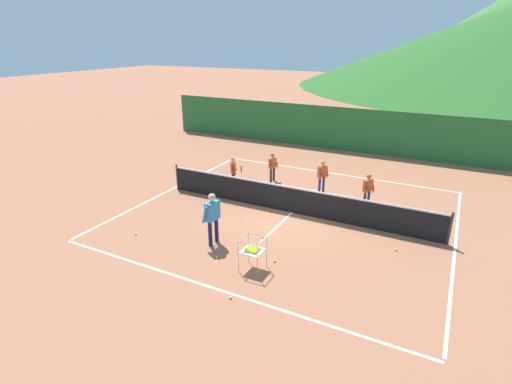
% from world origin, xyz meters
% --- Properties ---
extents(ground_plane, '(120.00, 120.00, 0.00)m').
position_xyz_m(ground_plane, '(0.00, 0.00, 0.00)').
color(ground_plane, '#A86647').
extents(line_baseline_near, '(10.51, 0.08, 0.01)m').
position_xyz_m(line_baseline_near, '(0.00, -5.10, 0.00)').
color(line_baseline_near, white).
rests_on(line_baseline_near, ground).
extents(line_baseline_far, '(10.51, 0.08, 0.01)m').
position_xyz_m(line_baseline_far, '(0.00, 4.88, 0.00)').
color(line_baseline_far, white).
rests_on(line_baseline_far, ground).
extents(line_sideline_west, '(0.08, 9.97, 0.01)m').
position_xyz_m(line_sideline_west, '(-5.26, 0.00, 0.00)').
color(line_sideline_west, white).
rests_on(line_sideline_west, ground).
extents(line_sideline_east, '(0.08, 9.97, 0.01)m').
position_xyz_m(line_sideline_east, '(5.26, 0.00, 0.00)').
color(line_sideline_east, white).
rests_on(line_sideline_east, ground).
extents(line_service_center, '(0.08, 5.03, 0.01)m').
position_xyz_m(line_service_center, '(0.00, 0.00, 0.00)').
color(line_service_center, white).
rests_on(line_service_center, ground).
extents(tennis_net, '(10.14, 0.08, 1.05)m').
position_xyz_m(tennis_net, '(0.00, 0.00, 0.50)').
color(tennis_net, '#333338').
rests_on(tennis_net, ground).
extents(instructor, '(0.43, 0.76, 1.62)m').
position_xyz_m(instructor, '(-1.23, -3.16, 0.97)').
color(instructor, '#191E4C').
rests_on(instructor, ground).
extents(student_0, '(0.66, 0.52, 1.32)m').
position_xyz_m(student_0, '(-3.11, 1.23, 0.80)').
color(student_0, navy).
rests_on(student_0, ground).
extents(student_1, '(0.41, 0.64, 1.25)m').
position_xyz_m(student_1, '(-2.01, 2.65, 0.75)').
color(student_1, black).
rests_on(student_1, ground).
extents(student_2, '(0.42, 0.71, 1.33)m').
position_xyz_m(student_2, '(0.29, 2.36, 0.80)').
color(student_2, navy).
rests_on(student_2, ground).
extents(student_3, '(0.41, 0.70, 1.28)m').
position_xyz_m(student_3, '(2.23, 1.68, 0.77)').
color(student_3, navy).
rests_on(student_3, ground).
extents(ball_cart, '(0.58, 0.58, 0.90)m').
position_xyz_m(ball_cart, '(0.47, -3.87, 0.58)').
color(ball_cart, '#B7B7BC').
rests_on(ball_cart, ground).
extents(tennis_ball_0, '(0.07, 0.07, 0.07)m').
position_xyz_m(tennis_ball_0, '(-3.71, -3.84, 0.03)').
color(tennis_ball_0, yellow).
rests_on(tennis_ball_0, ground).
extents(tennis_ball_1, '(0.07, 0.07, 0.07)m').
position_xyz_m(tennis_ball_1, '(-0.67, -3.86, 0.03)').
color(tennis_ball_1, yellow).
rests_on(tennis_ball_1, ground).
extents(tennis_ball_2, '(0.07, 0.07, 0.07)m').
position_xyz_m(tennis_ball_2, '(0.86, -3.29, 0.03)').
color(tennis_ball_2, yellow).
rests_on(tennis_ball_2, ground).
extents(tennis_ball_3, '(0.07, 0.07, 0.07)m').
position_xyz_m(tennis_ball_3, '(0.62, -5.27, 0.03)').
color(tennis_ball_3, yellow).
rests_on(tennis_ball_3, ground).
extents(tennis_ball_4, '(0.07, 0.07, 0.07)m').
position_xyz_m(tennis_ball_4, '(3.73, -1.10, 0.03)').
color(tennis_ball_4, yellow).
rests_on(tennis_ball_4, ground).
extents(tennis_ball_5, '(0.07, 0.07, 0.07)m').
position_xyz_m(tennis_ball_5, '(-0.05, -2.20, 0.03)').
color(tennis_ball_5, yellow).
rests_on(tennis_ball_5, ground).
extents(windscreen_fence, '(23.13, 0.08, 2.34)m').
position_xyz_m(windscreen_fence, '(0.00, 9.01, 1.17)').
color(windscreen_fence, '#286B33').
rests_on(windscreen_fence, ground).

